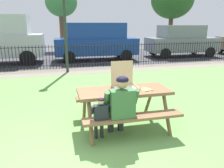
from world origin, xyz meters
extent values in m
cube|color=#679B4E|center=(0.00, 1.84, -0.01)|extent=(28.00, 11.68, 0.02)
cube|color=gray|center=(0.00, 6.98, 0.00)|extent=(28.00, 1.40, 0.01)
cube|color=#38383D|center=(0.00, 11.08, -0.01)|extent=(28.00, 6.80, 0.01)
cube|color=brown|center=(1.19, 1.28, 0.74)|extent=(1.81, 0.79, 0.06)
cube|color=brown|center=(1.18, 0.68, 0.44)|extent=(1.80, 0.31, 0.05)
cube|color=brown|center=(1.20, 1.88, 0.44)|extent=(1.80, 0.31, 0.05)
cylinder|color=brown|center=(0.45, 0.88, 0.35)|extent=(0.08, 0.44, 0.74)
cylinder|color=brown|center=(0.46, 1.71, 0.35)|extent=(0.08, 0.44, 0.74)
cylinder|color=brown|center=(1.93, 0.86, 0.35)|extent=(0.08, 0.44, 0.74)
cylinder|color=brown|center=(1.94, 1.69, 0.35)|extent=(0.08, 0.44, 0.74)
cube|color=tan|center=(1.24, 1.34, 0.78)|extent=(0.48, 0.48, 0.01)
cube|color=silver|center=(1.24, 1.34, 0.78)|extent=(0.44, 0.44, 0.00)
cube|color=tan|center=(1.23, 1.11, 0.80)|extent=(0.46, 0.03, 0.04)
cube|color=tan|center=(1.24, 1.56, 0.80)|extent=(0.46, 0.03, 0.04)
cube|color=tan|center=(1.01, 1.34, 0.80)|extent=(0.03, 0.46, 0.04)
cube|color=tan|center=(1.46, 1.33, 0.80)|extent=(0.03, 0.46, 0.04)
cube|color=tan|center=(1.24, 1.58, 1.06)|extent=(0.47, 0.05, 0.46)
pyramid|color=#EFDA5E|center=(1.63, 1.19, 0.78)|extent=(0.16, 0.26, 0.01)
cube|color=tan|center=(1.64, 1.07, 0.78)|extent=(0.16, 0.04, 0.02)
cylinder|color=#313131|center=(0.88, 1.11, 0.22)|extent=(0.12, 0.12, 0.44)
cylinder|color=#313131|center=(0.87, 0.90, 0.47)|extent=(0.16, 0.42, 0.15)
cylinder|color=#313131|center=(1.08, 1.11, 0.22)|extent=(0.12, 0.12, 0.44)
cylinder|color=#313131|center=(1.07, 0.90, 0.47)|extent=(0.16, 0.42, 0.15)
cube|color=#386638|center=(0.97, 0.69, 0.70)|extent=(0.42, 0.23, 0.52)
cylinder|color=#386638|center=(0.71, 0.74, 0.80)|extent=(0.09, 0.21, 0.31)
cylinder|color=#386638|center=(1.23, 0.73, 0.80)|extent=(0.09, 0.21, 0.31)
sphere|color=tan|center=(0.97, 0.71, 1.08)|extent=(0.21, 0.21, 0.21)
ellipsoid|color=black|center=(0.97, 0.70, 1.13)|extent=(0.21, 0.20, 0.12)
cylinder|color=#2E2E2E|center=(0.55, 0.92, 0.22)|extent=(0.07, 0.07, 0.44)
cylinder|color=#2E2E2E|center=(0.55, 0.81, 0.46)|extent=(0.09, 0.23, 0.08)
cylinder|color=#2E2E2E|center=(0.66, 0.92, 0.22)|extent=(0.07, 0.07, 0.44)
cylinder|color=#2E2E2E|center=(0.66, 0.81, 0.46)|extent=(0.09, 0.23, 0.08)
cube|color=#1E2328|center=(0.60, 0.69, 0.58)|extent=(0.23, 0.12, 0.28)
cylinder|color=#1E2328|center=(0.46, 0.72, 0.64)|extent=(0.05, 0.11, 0.17)
cylinder|color=#1E2328|center=(0.75, 0.72, 0.64)|extent=(0.05, 0.11, 0.17)
sphere|color=beige|center=(0.60, 0.70, 0.79)|extent=(0.11, 0.11, 0.11)
ellipsoid|color=black|center=(0.60, 0.70, 0.82)|extent=(0.11, 0.11, 0.07)
cylinder|color=black|center=(0.00, 7.68, 1.02)|extent=(19.20, 0.03, 0.03)
cylinder|color=black|center=(0.00, 7.68, 0.17)|extent=(19.20, 0.03, 0.03)
cylinder|color=black|center=(-2.24, 7.68, 0.55)|extent=(0.02, 0.02, 1.11)
cylinder|color=black|center=(-2.10, 7.68, 0.55)|extent=(0.02, 0.02, 1.11)
cylinder|color=black|center=(-1.96, 7.68, 0.55)|extent=(0.02, 0.02, 1.11)
cylinder|color=black|center=(-1.82, 7.68, 0.55)|extent=(0.02, 0.02, 1.11)
cylinder|color=black|center=(-1.68, 7.68, 0.55)|extent=(0.02, 0.02, 1.11)
cylinder|color=black|center=(-1.54, 7.68, 0.55)|extent=(0.02, 0.02, 1.11)
cylinder|color=black|center=(-1.40, 7.68, 0.55)|extent=(0.02, 0.02, 1.11)
cylinder|color=black|center=(-1.26, 7.68, 0.55)|extent=(0.02, 0.02, 1.11)
cylinder|color=black|center=(-1.12, 7.68, 0.55)|extent=(0.02, 0.02, 1.11)
cylinder|color=black|center=(-0.98, 7.68, 0.55)|extent=(0.02, 0.02, 1.11)
cylinder|color=black|center=(-0.84, 7.68, 0.55)|extent=(0.02, 0.02, 1.11)
cylinder|color=black|center=(-0.70, 7.68, 0.55)|extent=(0.02, 0.02, 1.11)
cylinder|color=black|center=(-0.56, 7.68, 0.55)|extent=(0.02, 0.02, 1.11)
cylinder|color=black|center=(-0.42, 7.68, 0.55)|extent=(0.02, 0.02, 1.11)
cylinder|color=black|center=(-0.28, 7.68, 0.55)|extent=(0.02, 0.02, 1.11)
cylinder|color=black|center=(-0.14, 7.68, 0.55)|extent=(0.02, 0.02, 1.11)
cylinder|color=black|center=(0.00, 7.68, 0.55)|extent=(0.02, 0.02, 1.11)
cylinder|color=black|center=(0.14, 7.68, 0.55)|extent=(0.02, 0.02, 1.11)
cylinder|color=black|center=(0.28, 7.68, 0.55)|extent=(0.02, 0.02, 1.11)
cylinder|color=black|center=(0.42, 7.68, 0.55)|extent=(0.02, 0.02, 1.11)
cylinder|color=black|center=(0.56, 7.68, 0.55)|extent=(0.02, 0.02, 1.11)
cylinder|color=black|center=(0.70, 7.68, 0.55)|extent=(0.02, 0.02, 1.11)
cylinder|color=black|center=(0.84, 7.68, 0.55)|extent=(0.02, 0.02, 1.11)
cylinder|color=black|center=(0.98, 7.68, 0.55)|extent=(0.02, 0.02, 1.11)
cylinder|color=black|center=(1.12, 7.68, 0.55)|extent=(0.02, 0.02, 1.11)
cylinder|color=black|center=(1.26, 7.68, 0.55)|extent=(0.02, 0.02, 1.11)
cylinder|color=black|center=(1.40, 7.68, 0.55)|extent=(0.02, 0.02, 1.11)
cylinder|color=black|center=(1.54, 7.68, 0.55)|extent=(0.02, 0.02, 1.11)
cylinder|color=black|center=(1.68, 7.68, 0.55)|extent=(0.02, 0.02, 1.11)
cylinder|color=black|center=(1.82, 7.68, 0.55)|extent=(0.02, 0.02, 1.11)
cylinder|color=black|center=(1.96, 7.68, 0.55)|extent=(0.02, 0.02, 1.11)
cylinder|color=black|center=(2.10, 7.68, 0.55)|extent=(0.02, 0.02, 1.11)
cylinder|color=black|center=(2.24, 7.68, 0.55)|extent=(0.02, 0.02, 1.11)
cylinder|color=black|center=(2.38, 7.68, 0.55)|extent=(0.02, 0.02, 1.11)
cylinder|color=black|center=(2.52, 7.68, 0.55)|extent=(0.02, 0.02, 1.11)
cylinder|color=black|center=(2.66, 7.68, 0.55)|extent=(0.02, 0.02, 1.11)
cylinder|color=black|center=(2.80, 7.68, 0.55)|extent=(0.02, 0.02, 1.11)
cylinder|color=black|center=(2.94, 7.68, 0.55)|extent=(0.02, 0.02, 1.11)
cylinder|color=black|center=(3.08, 7.68, 0.55)|extent=(0.02, 0.02, 1.11)
cylinder|color=black|center=(3.22, 7.68, 0.55)|extent=(0.02, 0.02, 1.11)
cylinder|color=black|center=(3.36, 7.68, 0.55)|extent=(0.02, 0.02, 1.11)
cylinder|color=black|center=(3.50, 7.68, 0.55)|extent=(0.02, 0.02, 1.11)
cylinder|color=black|center=(3.64, 7.68, 0.55)|extent=(0.02, 0.02, 1.11)
cylinder|color=black|center=(3.78, 7.68, 0.55)|extent=(0.02, 0.02, 1.11)
cylinder|color=black|center=(3.92, 7.68, 0.55)|extent=(0.02, 0.02, 1.11)
cylinder|color=black|center=(4.06, 7.68, 0.55)|extent=(0.02, 0.02, 1.11)
cylinder|color=black|center=(4.20, 7.68, 0.55)|extent=(0.02, 0.02, 1.11)
cylinder|color=black|center=(4.34, 7.68, 0.55)|extent=(0.02, 0.02, 1.11)
cylinder|color=black|center=(4.48, 7.68, 0.55)|extent=(0.02, 0.02, 1.11)
cylinder|color=black|center=(4.62, 7.68, 0.55)|extent=(0.02, 0.02, 1.11)
cylinder|color=black|center=(4.76, 7.68, 0.55)|extent=(0.02, 0.02, 1.11)
cylinder|color=black|center=(4.90, 7.68, 0.55)|extent=(0.02, 0.02, 1.11)
cylinder|color=black|center=(5.04, 7.68, 0.55)|extent=(0.02, 0.02, 1.11)
cylinder|color=black|center=(5.18, 7.68, 0.55)|extent=(0.02, 0.02, 1.11)
cylinder|color=black|center=(5.33, 7.68, 0.55)|extent=(0.02, 0.02, 1.11)
cylinder|color=black|center=(5.47, 7.68, 0.55)|extent=(0.02, 0.02, 1.11)
cylinder|color=black|center=(5.61, 7.68, 0.55)|extent=(0.02, 0.02, 1.11)
cylinder|color=black|center=(5.75, 7.68, 0.55)|extent=(0.02, 0.02, 1.11)
cylinder|color=black|center=(5.89, 7.68, 0.55)|extent=(0.02, 0.02, 1.11)
cylinder|color=black|center=(6.03, 7.68, 0.55)|extent=(0.02, 0.02, 1.11)
cylinder|color=black|center=(6.17, 7.68, 0.55)|extent=(0.02, 0.02, 1.11)
cylinder|color=black|center=(6.31, 7.68, 0.55)|extent=(0.02, 0.02, 1.11)
cylinder|color=black|center=(6.45, 7.68, 0.55)|extent=(0.02, 0.02, 1.11)
cylinder|color=black|center=(6.59, 7.68, 0.55)|extent=(0.02, 0.02, 1.11)
cylinder|color=black|center=(6.73, 7.68, 0.55)|extent=(0.02, 0.02, 1.11)
cylinder|color=black|center=(6.87, 7.68, 0.55)|extent=(0.02, 0.02, 1.11)
cylinder|color=black|center=(7.01, 7.68, 0.55)|extent=(0.02, 0.02, 1.11)
cylinder|color=black|center=(7.15, 7.68, 0.55)|extent=(0.02, 0.02, 1.11)
cylinder|color=black|center=(7.29, 7.68, 0.55)|extent=(0.02, 0.02, 1.11)
cylinder|color=black|center=(7.43, 7.68, 0.55)|extent=(0.02, 0.02, 1.11)
cylinder|color=black|center=(7.57, 7.68, 0.55)|extent=(0.02, 0.02, 1.11)
cylinder|color=black|center=(7.71, 7.68, 0.55)|extent=(0.02, 0.02, 1.11)
cylinder|color=black|center=(7.85, 7.68, 0.55)|extent=(0.02, 0.02, 1.11)
cylinder|color=black|center=(7.99, 7.68, 0.55)|extent=(0.02, 0.02, 1.11)
cylinder|color=black|center=(8.13, 7.68, 0.55)|extent=(0.02, 0.02, 1.11)
cylinder|color=black|center=(8.27, 7.68, 0.55)|extent=(0.02, 0.02, 1.11)
cylinder|color=black|center=(8.41, 7.68, 0.55)|extent=(0.02, 0.02, 1.11)
cylinder|color=black|center=(8.55, 7.68, 0.55)|extent=(0.02, 0.02, 1.11)
cylinder|color=black|center=(8.69, 7.68, 0.55)|extent=(0.02, 0.02, 1.11)
cylinder|color=black|center=(8.83, 7.68, 0.55)|extent=(0.02, 0.02, 1.11)
cylinder|color=black|center=(8.97, 7.68, 0.55)|extent=(0.02, 0.02, 1.11)
cylinder|color=black|center=(9.11, 7.68, 0.55)|extent=(0.02, 0.02, 1.11)
cylinder|color=#2D382D|center=(0.45, 6.86, 2.12)|extent=(0.12, 0.12, 4.23)
cube|color=#262D38|center=(-1.81, 9.81, 1.98)|extent=(0.09, 1.67, 0.82)
cylinder|color=black|center=(-1.35, 8.82, 0.38)|extent=(0.76, 0.13, 0.76)
cylinder|color=black|center=(-1.29, 10.78, 0.38)|extent=(0.76, 0.13, 0.76)
cube|color=navy|center=(2.30, 9.84, 0.79)|extent=(4.67, 2.02, 0.90)
cube|color=navy|center=(2.30, 9.84, 1.66)|extent=(3.26, 1.74, 0.84)
cube|color=#262D38|center=(3.34, 9.80, 1.66)|extent=(0.10, 1.56, 0.71)
cylinder|color=black|center=(3.83, 8.86, 0.32)|extent=(0.64, 0.13, 0.64)
cylinder|color=black|center=(3.90, 10.70, 0.32)|extent=(0.64, 0.13, 0.64)
cylinder|color=black|center=(0.70, 8.98, 0.32)|extent=(0.64, 0.13, 0.64)
cylinder|color=black|center=(0.78, 10.82, 0.32)|extent=(0.64, 0.13, 0.64)
cube|color=slate|center=(7.83, 9.84, 0.76)|extent=(4.48, 2.01, 0.84)
cube|color=slate|center=(7.73, 9.85, 1.56)|extent=(2.67, 1.71, 0.76)
cube|color=#262D38|center=(8.68, 9.80, 1.56)|extent=(0.11, 1.53, 0.65)
cylinder|color=black|center=(9.28, 8.87, 0.32)|extent=(0.64, 0.14, 0.64)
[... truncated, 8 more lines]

